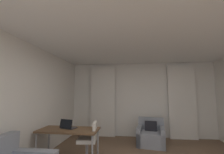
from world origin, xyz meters
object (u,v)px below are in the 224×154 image
(armchair, at_px, (151,136))
(desk_chair, at_px, (89,145))
(laptop, at_px, (68,126))
(desk, at_px, (69,132))

(armchair, height_order, desk_chair, desk_chair)
(armchair, distance_m, desk_chair, 2.06)
(armchair, relative_size, laptop, 2.40)
(armchair, distance_m, desk, 2.46)
(desk, bearing_deg, laptop, 135.61)
(armchair, height_order, desk, armchair)
(desk, xyz_separation_m, desk_chair, (0.46, 0.03, -0.27))
(desk_chair, height_order, laptop, laptop)
(armchair, bearing_deg, desk, -144.48)
(armchair, xyz_separation_m, laptop, (-2.02, -1.37, 0.51))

